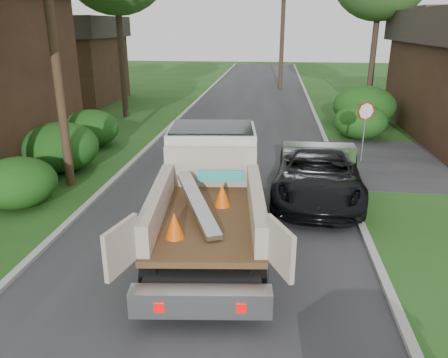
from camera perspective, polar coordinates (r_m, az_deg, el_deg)
ground at (r=10.41m, az=-3.00°, el=-11.43°), size 120.00×120.00×0.00m
road at (r=19.60m, az=1.79°, el=3.69°), size 8.00×90.00×0.02m
curb_left at (r=20.33m, az=-9.84°, el=4.15°), size 0.20×90.00×0.12m
curb_right at (r=19.69m, az=13.78°, el=3.37°), size 0.20×90.00×0.12m
stop_sign at (r=18.51m, az=17.96°, el=7.45°), size 0.71×0.32×2.48m
utility_pole at (r=15.47m, az=-21.52°, el=17.60°), size 2.42×1.25×10.00m
house_left_far at (r=34.35m, az=-20.10°, el=14.56°), size 7.56×7.56×6.00m
hedge_left_a at (r=14.84m, az=-25.34°, el=-0.42°), size 2.34×2.34×1.53m
hedge_left_b at (r=17.84m, az=-20.55°, el=3.94°), size 2.86×2.86×1.87m
hedge_left_c at (r=21.05m, az=-17.08°, el=6.32°), size 2.60×2.60×1.70m
hedge_right_a at (r=22.66m, az=17.38°, el=7.18°), size 2.60×2.60×1.70m
hedge_right_b at (r=25.64m, az=17.84°, el=9.07°), size 3.38×3.38×2.21m
flatbed_truck at (r=11.67m, az=-1.80°, el=-0.17°), size 3.53×7.13×2.61m
black_pickup at (r=14.42m, az=12.21°, el=0.74°), size 3.19×6.08×1.63m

